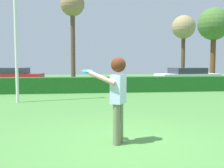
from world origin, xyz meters
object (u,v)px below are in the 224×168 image
person (118,90)px  maple_tree (214,25)px  oak_tree (184,29)px  lamppost (15,8)px  bare_elm_tree (73,8)px  parked_car_white (187,76)px  frisbee (87,71)px  parked_car_red (11,76)px

person → maple_tree: size_ratio=0.29×
oak_tree → lamppost: bearing=-142.0°
oak_tree → bare_elm_tree: 8.95m
parked_car_white → bare_elm_tree: size_ratio=0.61×
frisbee → oak_tree: (7.59, 14.10, 2.57)m
person → parked_car_red: person is taller
lamppost → maple_tree: bearing=37.3°
maple_tree → frisbee: bearing=-124.0°
parked_car_red → parked_car_white: bearing=-7.1°
frisbee → bare_elm_tree: size_ratio=0.03×
person → maple_tree: 20.20m
parked_car_white → bare_elm_tree: (-7.76, 5.00, 5.28)m
frisbee → lamppost: bearing=113.3°
frisbee → maple_tree: bearing=56.0°
person → lamppost: 7.52m
lamppost → parked_car_red: lamppost is taller
bare_elm_tree → parked_car_white: bearing=-32.8°
parked_car_white → bare_elm_tree: bearing=147.2°
frisbee → parked_car_red: 14.75m
parked_car_white → oak_tree: size_ratio=0.87×
parked_car_red → bare_elm_tree: bare_elm_tree is taller
maple_tree → lamppost: bearing=-142.7°
oak_tree → bare_elm_tree: bearing=157.2°
maple_tree → oak_tree: size_ratio=1.22×
oak_tree → person: bearing=-116.1°
person → lamppost: size_ratio=0.25×
frisbee → parked_car_white: bearing=59.8°
person → frisbee: person is taller
parked_car_red → parked_car_white: same height
parked_car_red → oak_tree: size_ratio=0.87×
parked_car_red → maple_tree: maple_tree is taller
bare_elm_tree → person: bearing=-86.5°
person → bare_elm_tree: bearing=93.5°
parked_car_red → oak_tree: oak_tree is taller
person → oak_tree: bearing=63.9°
parked_car_red → parked_car_white: 12.03m
frisbee → person: bearing=-11.3°
parked_car_white → bare_elm_tree: 10.63m
frisbee → lamppost: size_ratio=0.03×
lamppost → bare_elm_tree: bearing=79.3°
person → oak_tree: 16.11m
frisbee → parked_car_red: (-4.66, 13.97, -0.80)m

